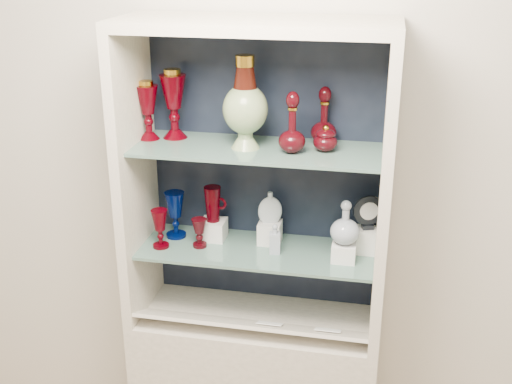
% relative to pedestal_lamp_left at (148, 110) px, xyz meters
% --- Properties ---
extents(wall_back, '(3.50, 0.02, 2.80)m').
position_rel_pedestal_lamp_left_xyz_m(wall_back, '(0.43, 0.17, -0.18)').
color(wall_back, beige).
rests_on(wall_back, ground).
extents(cabinet_back_panel, '(0.98, 0.02, 1.15)m').
position_rel_pedestal_lamp_left_xyz_m(cabinet_back_panel, '(0.43, 0.14, -0.26)').
color(cabinet_back_panel, black).
rests_on(cabinet_back_panel, cabinet_base).
extents(cabinet_side_left, '(0.04, 0.40, 1.15)m').
position_rel_pedestal_lamp_left_xyz_m(cabinet_side_left, '(-0.05, -0.05, -0.26)').
color(cabinet_side_left, '#BAB19D').
rests_on(cabinet_side_left, cabinet_base).
extents(cabinet_side_right, '(0.04, 0.40, 1.15)m').
position_rel_pedestal_lamp_left_xyz_m(cabinet_side_right, '(0.91, -0.05, -0.26)').
color(cabinet_side_right, '#BAB19D').
rests_on(cabinet_side_right, cabinet_base).
extents(cabinet_top_cap, '(1.00, 0.40, 0.04)m').
position_rel_pedestal_lamp_left_xyz_m(cabinet_top_cap, '(0.43, -0.05, 0.34)').
color(cabinet_top_cap, '#BAB19D').
rests_on(cabinet_top_cap, cabinet_side_left).
extents(shelf_lower, '(0.92, 0.34, 0.01)m').
position_rel_pedestal_lamp_left_xyz_m(shelf_lower, '(0.43, -0.03, -0.54)').
color(shelf_lower, slate).
rests_on(shelf_lower, cabinet_side_left).
extents(shelf_upper, '(0.92, 0.34, 0.01)m').
position_rel_pedestal_lamp_left_xyz_m(shelf_upper, '(0.43, -0.03, -0.12)').
color(shelf_upper, slate).
rests_on(shelf_upper, cabinet_side_left).
extents(label_ledge, '(0.92, 0.17, 0.09)m').
position_rel_pedestal_lamp_left_xyz_m(label_ledge, '(0.43, -0.16, -0.80)').
color(label_ledge, '#BAB19D').
rests_on(label_ledge, cabinet_base).
extents(label_card_0, '(0.10, 0.06, 0.03)m').
position_rel_pedestal_lamp_left_xyz_m(label_card_0, '(0.51, -0.16, -0.79)').
color(label_card_0, white).
rests_on(label_card_0, label_ledge).
extents(label_card_1, '(0.10, 0.06, 0.03)m').
position_rel_pedestal_lamp_left_xyz_m(label_card_1, '(0.74, -0.16, -0.79)').
color(label_card_1, white).
rests_on(label_card_1, label_ledge).
extents(pedestal_lamp_left, '(0.10, 0.10, 0.23)m').
position_rel_pedestal_lamp_left_xyz_m(pedestal_lamp_left, '(0.00, 0.00, 0.00)').
color(pedestal_lamp_left, '#450008').
rests_on(pedestal_lamp_left, shelf_upper).
extents(pedestal_lamp_right, '(0.12, 0.12, 0.27)m').
position_rel_pedestal_lamp_left_xyz_m(pedestal_lamp_right, '(0.09, 0.04, 0.02)').
color(pedestal_lamp_right, '#450008').
rests_on(pedestal_lamp_right, shelf_upper).
extents(enamel_urn, '(0.20, 0.20, 0.34)m').
position_rel_pedestal_lamp_left_xyz_m(enamel_urn, '(0.39, -0.04, 0.06)').
color(enamel_urn, '#0D4D1F').
rests_on(enamel_urn, shelf_upper).
extents(ruby_decanter_a, '(0.12, 0.12, 0.25)m').
position_rel_pedestal_lamp_left_xyz_m(ruby_decanter_a, '(0.57, -0.06, 0.01)').
color(ruby_decanter_a, '#38060B').
rests_on(ruby_decanter_a, shelf_upper).
extents(ruby_decanter_b, '(0.12, 0.12, 0.23)m').
position_rel_pedestal_lamp_left_xyz_m(ruby_decanter_b, '(0.67, 0.08, 0.00)').
color(ruby_decanter_b, '#38060B').
rests_on(ruby_decanter_b, shelf_upper).
extents(lidded_bowl, '(0.10, 0.10, 0.10)m').
position_rel_pedestal_lamp_left_xyz_m(lidded_bowl, '(0.69, -0.02, -0.06)').
color(lidded_bowl, '#38060B').
rests_on(lidded_bowl, shelf_upper).
extents(cobalt_goblet, '(0.09, 0.09, 0.19)m').
position_rel_pedestal_lamp_left_xyz_m(cobalt_goblet, '(0.08, 0.02, -0.44)').
color(cobalt_goblet, '#000C42').
rests_on(cobalt_goblet, shelf_lower).
extents(ruby_goblet_tall, '(0.08, 0.08, 0.16)m').
position_rel_pedestal_lamp_left_xyz_m(ruby_goblet_tall, '(0.05, -0.09, -0.45)').
color(ruby_goblet_tall, '#450008').
rests_on(ruby_goblet_tall, shelf_lower).
extents(ruby_goblet_small, '(0.06, 0.06, 0.12)m').
position_rel_pedestal_lamp_left_xyz_m(ruby_goblet_small, '(0.21, -0.06, -0.47)').
color(ruby_goblet_small, '#38060B').
rests_on(ruby_goblet_small, shelf_lower).
extents(riser_ruby_pitcher, '(0.10, 0.10, 0.08)m').
position_rel_pedestal_lamp_left_xyz_m(riser_ruby_pitcher, '(0.24, 0.03, -0.49)').
color(riser_ruby_pitcher, silver).
rests_on(riser_ruby_pitcher, shelf_lower).
extents(ruby_pitcher, '(0.12, 0.09, 0.15)m').
position_rel_pedestal_lamp_left_xyz_m(ruby_pitcher, '(0.24, 0.03, -0.38)').
color(ruby_pitcher, '#450008').
rests_on(ruby_pitcher, riser_ruby_pitcher).
extents(clear_square_bottle, '(0.05, 0.05, 0.12)m').
position_rel_pedestal_lamp_left_xyz_m(clear_square_bottle, '(0.51, -0.05, -0.47)').
color(clear_square_bottle, '#8F9AA8').
rests_on(clear_square_bottle, shelf_lower).
extents(riser_flat_flask, '(0.09, 0.09, 0.09)m').
position_rel_pedestal_lamp_left_xyz_m(riser_flat_flask, '(0.47, 0.03, -0.49)').
color(riser_flat_flask, silver).
rests_on(riser_flat_flask, shelf_lower).
extents(flat_flask, '(0.10, 0.06, 0.13)m').
position_rel_pedestal_lamp_left_xyz_m(flat_flask, '(0.47, 0.03, -0.38)').
color(flat_flask, silver).
rests_on(flat_flask, riser_flat_flask).
extents(riser_clear_round_decanter, '(0.09, 0.09, 0.07)m').
position_rel_pedestal_lamp_left_xyz_m(riser_clear_round_decanter, '(0.78, -0.06, -0.50)').
color(riser_clear_round_decanter, silver).
rests_on(riser_clear_round_decanter, shelf_lower).
extents(clear_round_decanter, '(0.15, 0.15, 0.17)m').
position_rel_pedestal_lamp_left_xyz_m(clear_round_decanter, '(0.78, -0.06, -0.38)').
color(clear_round_decanter, '#8F9AA8').
rests_on(clear_round_decanter, riser_clear_round_decanter).
extents(riser_cameo_medallion, '(0.08, 0.08, 0.10)m').
position_rel_pedestal_lamp_left_xyz_m(riser_cameo_medallion, '(0.86, 0.03, -0.48)').
color(riser_cameo_medallion, silver).
rests_on(riser_cameo_medallion, shelf_lower).
extents(cameo_medallion, '(0.13, 0.08, 0.14)m').
position_rel_pedestal_lamp_left_xyz_m(cameo_medallion, '(0.86, 0.03, -0.36)').
color(cameo_medallion, black).
rests_on(cameo_medallion, riser_cameo_medallion).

